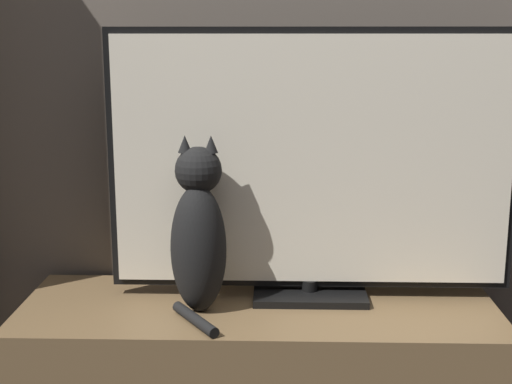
{
  "coord_description": "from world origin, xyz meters",
  "views": [
    {
      "loc": [
        0.05,
        -0.88,
        1.25
      ],
      "look_at": [
        -0.01,
        0.96,
        0.84
      ],
      "focal_mm": 50.0,
      "sensor_mm": 36.0,
      "label": 1
    }
  ],
  "objects": [
    {
      "name": "tv",
      "position": [
        0.14,
        1.02,
        0.9
      ],
      "size": [
        1.1,
        0.19,
        0.74
      ],
      "color": "black",
      "rests_on": "tv_stand"
    },
    {
      "name": "cat",
      "position": [
        -0.16,
        0.91,
        0.74
      ],
      "size": [
        0.15,
        0.28,
        0.47
      ],
      "rotation": [
        0.0,
        0.0,
        -0.01
      ],
      "color": "black",
      "rests_on": "tv_stand"
    },
    {
      "name": "wall_back",
      "position": [
        0.0,
        1.22,
        1.3
      ],
      "size": [
        4.8,
        0.05,
        2.6
      ],
      "color": "#60564C",
      "rests_on": "ground_plane"
    }
  ]
}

